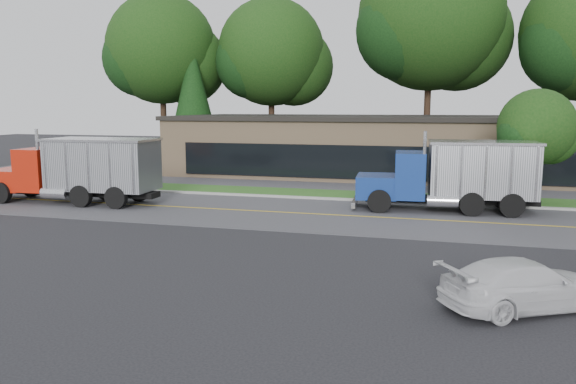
% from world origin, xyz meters
% --- Properties ---
extents(ground, '(140.00, 140.00, 0.00)m').
position_xyz_m(ground, '(0.00, 0.00, 0.00)').
color(ground, '#2B2B2F').
rests_on(ground, ground).
extents(road, '(60.00, 8.00, 0.02)m').
position_xyz_m(road, '(0.00, 9.00, 0.00)').
color(road, '#5B5B60').
rests_on(road, ground).
extents(center_line, '(60.00, 0.12, 0.01)m').
position_xyz_m(center_line, '(0.00, 9.00, 0.00)').
color(center_line, gold).
rests_on(center_line, ground).
extents(curb, '(60.00, 0.30, 0.12)m').
position_xyz_m(curb, '(0.00, 13.20, 0.00)').
color(curb, '#9E9E99').
rests_on(curb, ground).
extents(grass_verge, '(60.00, 3.40, 0.03)m').
position_xyz_m(grass_verge, '(0.00, 15.00, 0.00)').
color(grass_verge, '#2C541D').
rests_on(grass_verge, ground).
extents(far_parking, '(60.00, 7.00, 0.02)m').
position_xyz_m(far_parking, '(0.00, 20.00, 0.00)').
color(far_parking, '#5B5B60').
rests_on(far_parking, ground).
extents(strip_mall, '(32.00, 12.00, 4.00)m').
position_xyz_m(strip_mall, '(2.00, 26.00, 2.00)').
color(strip_mall, tan).
rests_on(strip_mall, ground).
extents(tree_far_a, '(10.72, 10.09, 15.29)m').
position_xyz_m(tree_far_a, '(-19.84, 32.13, 9.76)').
color(tree_far_a, '#382619').
rests_on(tree_far_a, ground).
extents(tree_far_b, '(10.33, 9.72, 14.74)m').
position_xyz_m(tree_far_b, '(-9.84, 34.12, 9.41)').
color(tree_far_b, '#382619').
rests_on(tree_far_b, ground).
extents(tree_far_c, '(12.94, 12.18, 18.46)m').
position_xyz_m(tree_far_c, '(4.20, 34.16, 11.79)').
color(tree_far_c, '#382619').
rests_on(tree_far_c, ground).
extents(evergreen_left, '(4.71, 4.71, 10.71)m').
position_xyz_m(evergreen_left, '(-16.00, 30.00, 5.89)').
color(evergreen_left, '#382619').
rests_on(evergreen_left, ground).
extents(tree_verge, '(4.13, 3.89, 5.89)m').
position_xyz_m(tree_verge, '(10.06, 15.05, 3.75)').
color(tree_verge, '#382619').
rests_on(tree_verge, ground).
extents(dump_truck_red, '(9.47, 2.89, 3.36)m').
position_xyz_m(dump_truck_red, '(-12.60, 8.79, 1.81)').
color(dump_truck_red, black).
rests_on(dump_truck_red, ground).
extents(dump_truck_blue, '(8.54, 3.22, 3.36)m').
position_xyz_m(dump_truck_blue, '(6.07, 11.52, 1.81)').
color(dump_truck_blue, black).
rests_on(dump_truck_blue, ground).
extents(rally_car, '(4.62, 3.77, 1.26)m').
position_xyz_m(rally_car, '(7.50, -1.70, 0.63)').
color(rally_car, silver).
rests_on(rally_car, ground).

